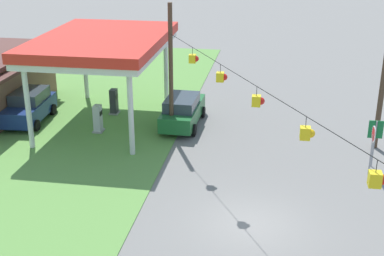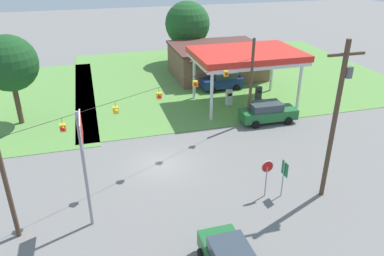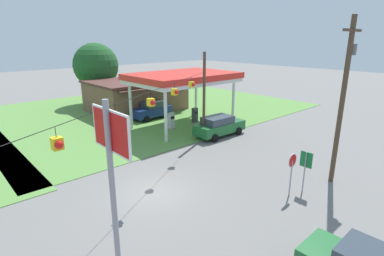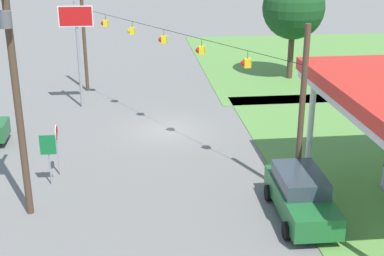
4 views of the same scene
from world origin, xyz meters
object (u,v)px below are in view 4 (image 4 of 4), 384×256
Objects in this scene: car_at_pumps_front at (301,195)px; stop_sign_roadside at (57,139)px; route_sign at (48,150)px; utility_pole_main at (15,85)px; tree_west_verge at (294,8)px; stop_sign_overhead at (77,33)px.

car_at_pumps_front is 1.99× the size of stop_sign_roadside.
utility_pole_main is (2.52, -0.52, 3.68)m from route_sign.
utility_pole_main is at bearing -96.32° from car_at_pumps_front.
tree_west_verge is (-20.78, 5.62, 4.41)m from car_at_pumps_front.
stop_sign_roadside is 10.73m from stop_sign_overhead.
utility_pole_main is (-1.45, -10.75, 4.44)m from car_at_pumps_front.
route_sign is (-3.98, -10.23, 0.76)m from car_at_pumps_front.
car_at_pumps_front is 11.01m from route_sign.
utility_pole_main reaches higher than stop_sign_overhead.
route_sign is (11.31, -0.49, -3.14)m from stop_sign_overhead.
route_sign is at bearing 165.32° from stop_sign_roadside.
tree_west_verge is (-16.81, 15.85, 3.65)m from route_sign.
utility_pole_main is at bearing 167.48° from stop_sign_roadside.
tree_west_verge is at bearing 166.25° from car_at_pumps_front.
tree_west_verge is at bearing 136.68° from route_sign.
route_sign is at bearing -109.87° from car_at_pumps_front.
stop_sign_roadside is at bearing -115.23° from car_at_pumps_front.
route_sign is (1.01, -0.27, -0.10)m from stop_sign_roadside.
route_sign is 0.25× the size of utility_pole_main.
stop_sign_overhead is 13.88m from utility_pole_main.
route_sign is at bearing -43.32° from tree_west_verge.
car_at_pumps_front is at bearing 68.76° from route_sign.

